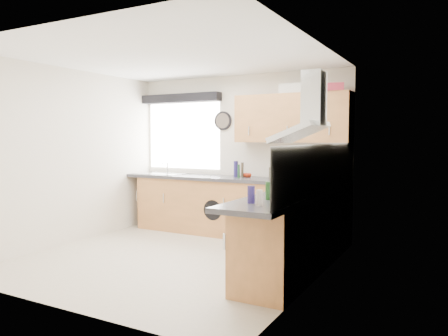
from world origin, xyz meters
The scene contains 40 objects.
ground_plane centered at (0.00, 0.00, 0.00)m, with size 3.60×3.60×0.00m, color beige.
ceiling centered at (0.00, 0.00, 2.50)m, with size 3.60×3.60×0.02m, color white.
wall_back centered at (0.00, 1.80, 1.25)m, with size 3.60×0.02×2.50m, color silver.
wall_front centered at (0.00, -1.80, 1.25)m, with size 3.60×0.02×2.50m, color silver.
wall_left centered at (-1.80, 0.00, 1.25)m, with size 0.02×3.60×2.50m, color silver.
wall_right centered at (1.80, 0.00, 1.25)m, with size 0.02×3.60×2.50m, color silver.
window centered at (-1.05, 1.79, 1.55)m, with size 1.40×0.02×1.10m, color silver.
window_blind centered at (-1.05, 1.70, 2.18)m, with size 1.50×0.18×0.14m, color black.
splashback centered at (1.79, 0.30, 1.18)m, with size 0.01×3.00×0.54m, color white.
base_cab_back centered at (-0.10, 1.51, 0.43)m, with size 3.00×0.58×0.86m, color #A16836.
base_cab_corner centered at (1.50, 1.50, 0.43)m, with size 0.60×0.60×0.86m, color #A16836.
base_cab_right centered at (1.51, 0.15, 0.43)m, with size 0.58×2.10×0.86m, color #A16836.
worktop_back centered at (0.00, 1.50, 0.89)m, with size 3.60×0.62×0.05m, color #29292D.
worktop_right centered at (1.50, 0.00, 0.89)m, with size 0.62×2.42×0.05m, color #29292D.
sink centered at (-1.33, 1.50, 0.95)m, with size 0.84×0.46×0.10m, color #BABFC2, non-canonical shape.
oven centered at (1.50, 0.30, 0.42)m, with size 0.56×0.58×0.85m, color black.
hob_plate centered at (1.50, 0.30, 0.92)m, with size 0.52×0.52×0.01m, color #BABFC2.
extractor_hood centered at (1.60, 0.30, 1.77)m, with size 0.52×0.78×0.66m, color #BABFC2, non-canonical shape.
upper_cabinets centered at (0.95, 1.62, 1.80)m, with size 1.70×0.35×0.70m, color #A16836.
washing_machine centered at (-0.15, 1.52, 0.42)m, with size 0.58×0.56×0.85m, color silver.
wall_clock centered at (-0.28, 1.76, 1.79)m, with size 0.30×0.30×0.04m, color black.
casserole centered at (0.93, 1.72, 2.23)m, with size 0.36×0.26×0.15m, color silver.
storage_box centered at (1.60, 1.52, 2.20)m, with size 0.22×0.19×0.10m, color #B12F43.
utensil_pot centered at (0.69, 1.70, 0.99)m, with size 0.11×0.11×0.16m, color gray.
kitchen_roll centered at (1.35, 1.05, 1.03)m, with size 0.11×0.11×0.23m, color silver.
tomato_cluster centered at (0.21, 1.65, 0.94)m, with size 0.14×0.14×0.06m, color #A7240B, non-canonical shape.
jar_0 centered at (0.79, 1.53, 1.01)m, with size 0.06×0.06×0.19m, color black.
jar_1 centered at (0.62, 1.64, 0.99)m, with size 0.06×0.06×0.17m, color #372E1E.
jar_2 centered at (0.18, 1.43, 1.01)m, with size 0.04×0.04×0.20m, color #153D1B.
jar_3 centered at (0.18, 1.55, 1.02)m, with size 0.04×0.04×0.23m, color #3E3322.
jar_4 centered at (0.05, 1.60, 1.03)m, with size 0.07×0.07×0.25m, color #1F164E.
jar_5 centered at (0.96, 1.60, 1.02)m, with size 0.05×0.05×0.21m, color #411B17.
jar_6 centered at (0.65, 1.64, 0.96)m, with size 0.05×0.05×0.09m, color brown.
jar_7 centered at (0.75, 1.69, 1.00)m, with size 0.04×0.04×0.17m, color #23581F.
jar_8 centered at (0.89, 1.39, 0.96)m, with size 0.06×0.06×0.10m, color black.
jar_9 centered at (0.77, 1.39, 1.02)m, with size 0.05×0.05×0.21m, color #45181B.
bottle_0 centered at (1.42, -0.76, 0.99)m, with size 0.07×0.07×0.16m, color navy.
bottle_1 centered at (1.47, -0.49, 1.00)m, with size 0.05×0.05×0.18m, color #1C4719.
bottle_2 centered at (1.55, -0.86, 0.98)m, with size 0.06×0.06×0.14m, color #C0B1A4.
bottle_3 centered at (1.58, -0.45, 1.01)m, with size 0.06×0.06×0.20m, color black.
Camera 1 is at (3.13, -4.42, 1.52)m, focal length 35.00 mm.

